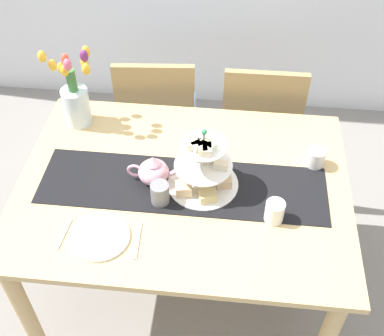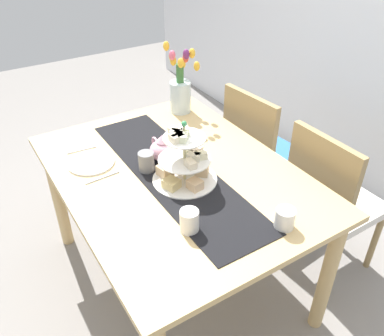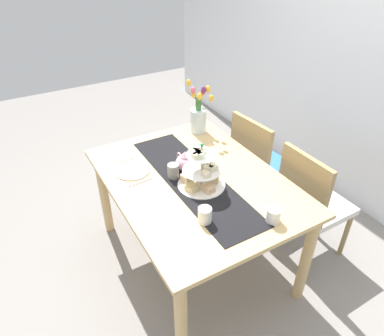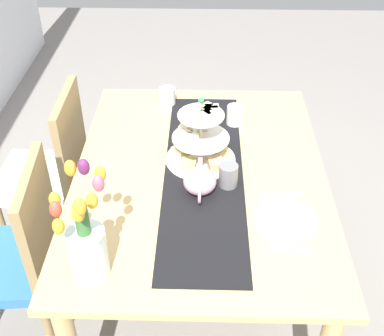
# 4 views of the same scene
# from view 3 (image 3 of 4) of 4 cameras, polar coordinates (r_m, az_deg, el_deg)

# --- Properties ---
(ground_plane) EXTENTS (8.00, 8.00, 0.00)m
(ground_plane) POSITION_cam_3_polar(r_m,az_deg,el_deg) (2.80, 0.35, -14.33)
(ground_plane) COLOR gray
(room_wall_rear) EXTENTS (6.00, 0.08, 2.60)m
(room_wall_rear) POSITION_cam_3_polar(r_m,az_deg,el_deg) (3.12, 28.19, 15.56)
(room_wall_rear) COLOR silver
(room_wall_rear) RESTS_ON ground_plane
(dining_table) EXTENTS (1.41, 1.04, 0.75)m
(dining_table) POSITION_cam_3_polar(r_m,az_deg,el_deg) (2.35, 0.41, -3.83)
(dining_table) COLOR tan
(dining_table) RESTS_ON ground_plane
(chair_left) EXTENTS (0.45, 0.45, 0.91)m
(chair_left) POSITION_cam_3_polar(r_m,az_deg,el_deg) (2.96, 10.66, 0.94)
(chair_left) COLOR #9C8254
(chair_left) RESTS_ON ground_plane
(chair_right) EXTENTS (0.42, 0.42, 0.91)m
(chair_right) POSITION_cam_3_polar(r_m,az_deg,el_deg) (2.64, 18.55, -5.06)
(chair_right) COLOR #9C8254
(chair_right) RESTS_ON ground_plane
(table_runner) EXTENTS (1.21, 0.32, 0.00)m
(table_runner) POSITION_cam_3_polar(r_m,az_deg,el_deg) (2.28, 0.10, -1.79)
(table_runner) COLOR black
(table_runner) RESTS_ON dining_table
(tiered_cake_stand) EXTENTS (0.30, 0.30, 0.30)m
(tiered_cake_stand) POSITION_cam_3_polar(r_m,az_deg,el_deg) (2.17, 1.53, -0.72)
(tiered_cake_stand) COLOR beige
(tiered_cake_stand) RESTS_ON table_runner
(teapot) EXTENTS (0.24, 0.13, 0.14)m
(teapot) POSITION_cam_3_polar(r_m,az_deg,el_deg) (2.35, -1.12, 1.00)
(teapot) COLOR #E5A8BC
(teapot) RESTS_ON table_runner
(tulip_vase) EXTENTS (0.23, 0.18, 0.41)m
(tulip_vase) POSITION_cam_3_polar(r_m,az_deg,el_deg) (2.77, 1.05, 8.59)
(tulip_vase) COLOR silver
(tulip_vase) RESTS_ON dining_table
(cream_jug) EXTENTS (0.08, 0.08, 0.08)m
(cream_jug) POSITION_cam_3_polar(r_m,az_deg,el_deg) (2.00, 13.00, -7.43)
(cream_jug) COLOR white
(cream_jug) RESTS_ON dining_table
(dinner_plate_left) EXTENTS (0.23, 0.23, 0.01)m
(dinner_plate_left) POSITION_cam_3_polar(r_m,az_deg,el_deg) (2.39, -9.60, -0.40)
(dinner_plate_left) COLOR white
(dinner_plate_left) RESTS_ON dining_table
(fork_left) EXTENTS (0.03, 0.15, 0.01)m
(fork_left) POSITION_cam_3_polar(r_m,az_deg,el_deg) (2.51, -10.83, 1.19)
(fork_left) COLOR silver
(fork_left) RESTS_ON dining_table
(knife_left) EXTENTS (0.02, 0.17, 0.01)m
(knife_left) POSITION_cam_3_polar(r_m,az_deg,el_deg) (2.28, -8.24, -2.23)
(knife_left) COLOR silver
(knife_left) RESTS_ON dining_table
(mug_grey) EXTENTS (0.08, 0.08, 0.09)m
(mug_grey) POSITION_cam_3_polar(r_m,az_deg,el_deg) (2.27, -3.04, -0.48)
(mug_grey) COLOR slate
(mug_grey) RESTS_ON table_runner
(mug_white_text) EXTENTS (0.08, 0.08, 0.09)m
(mug_white_text) POSITION_cam_3_polar(r_m,az_deg,el_deg) (1.94, 2.07, -7.61)
(mug_white_text) COLOR white
(mug_white_text) RESTS_ON dining_table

